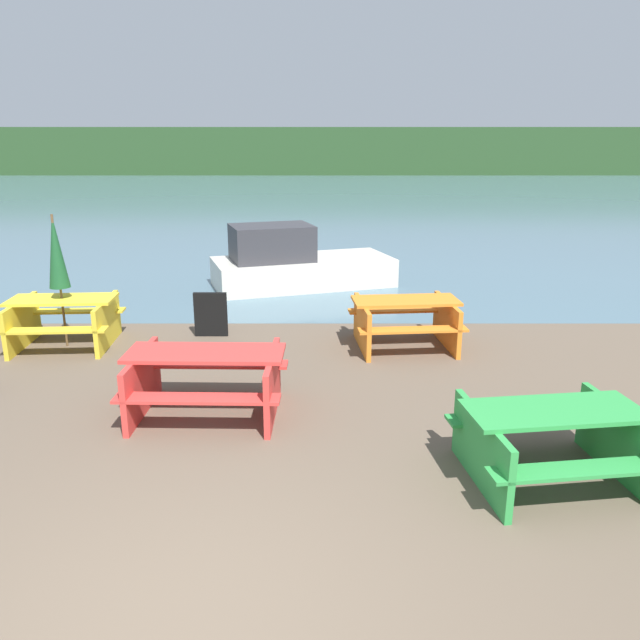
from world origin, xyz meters
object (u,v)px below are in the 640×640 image
Objects in this scene: umbrella_darkgreen at (58,252)px; picnic_table_green at (553,437)px; picnic_table_orange at (406,319)px; signboard at (212,314)px; picnic_table_red at (208,376)px; boat at (296,264)px; picnic_table_yellow at (65,318)px.

picnic_table_green is at bearing -32.74° from umbrella_darkgreen.
picnic_table_orange is 3.24m from signboard.
picnic_table_red is at bearing 157.22° from picnic_table_green.
signboard is (2.25, 0.52, -1.15)m from umbrella_darkgreen.
picnic_table_orange is at bearing -0.46° from umbrella_darkgreen.
picnic_table_orange is 2.35× the size of signboard.
umbrella_darkgreen is 0.49× the size of boat.
signboard is at bearing -126.79° from boat.
picnic_table_green is 0.98× the size of picnic_table_red.
picnic_table_yellow is at bearing 136.81° from picnic_table_red.
picnic_table_orange is 5.53m from umbrella_darkgreen.
picnic_table_red is 1.11× the size of picnic_table_yellow.
umbrella_darkgreen reaches higher than picnic_table_yellow.
picnic_table_red is (-3.61, 1.51, 0.03)m from picnic_table_green.
picnic_table_red reaches higher than signboard.
picnic_table_red is at bearing -114.43° from boat.
picnic_table_yellow is at bearing 147.26° from picnic_table_green.
picnic_table_red is at bearing -43.19° from umbrella_darkgreen.
signboard is (-3.18, 0.57, -0.10)m from picnic_table_orange.
picnic_table_orange is (-0.89, 4.02, 0.02)m from picnic_table_green.
boat is (3.51, 4.18, 0.03)m from picnic_table_yellow.
picnic_table_yellow is (-2.72, 2.55, -0.01)m from picnic_table_red.
picnic_table_yellow reaches higher than signboard.
signboard is (-1.27, -3.66, -0.13)m from boat.
picnic_table_red reaches higher than picnic_table_yellow.
picnic_table_red is 3.11m from signboard.
picnic_table_yellow is (-5.43, 0.04, -0.00)m from picnic_table_orange.
picnic_table_orange is 0.41× the size of boat.
boat is 3.88m from signboard.
picnic_table_green is 4.12m from picnic_table_orange.
picnic_table_red is 0.44× the size of boat.
picnic_table_yellow is at bearing -147.74° from boat.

